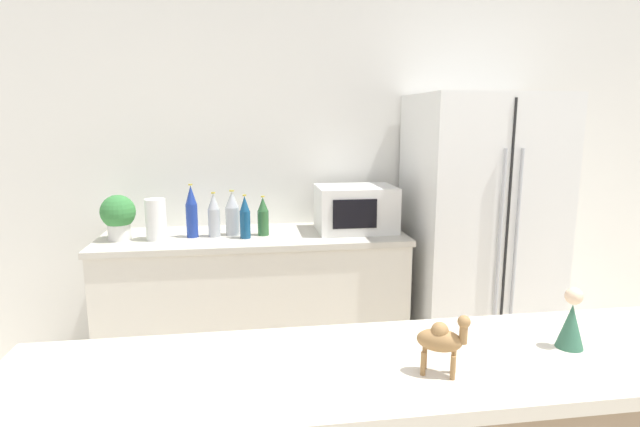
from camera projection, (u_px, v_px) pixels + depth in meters
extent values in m
cube|color=white|center=(327.00, 169.00, 3.36)|extent=(8.00, 0.06, 2.55)
cube|color=silver|center=(256.00, 308.00, 3.12)|extent=(1.80, 0.60, 0.88)
cube|color=beige|center=(254.00, 237.00, 3.04)|extent=(1.83, 0.63, 0.03)
cube|color=white|center=(478.00, 235.00, 3.18)|extent=(0.85, 0.69, 1.75)
cube|color=black|center=(506.00, 249.00, 2.84)|extent=(0.01, 0.01, 1.68)
cylinder|color=#B2B5BA|center=(500.00, 234.00, 2.80)|extent=(0.02, 0.02, 0.96)
cylinder|color=#B2B5BA|center=(517.00, 234.00, 2.82)|extent=(0.02, 0.02, 0.96)
cube|color=beige|center=(442.00, 363.00, 1.28)|extent=(2.22, 0.48, 0.03)
cylinder|color=silver|center=(119.00, 232.00, 2.89)|extent=(0.13, 0.13, 0.09)
sphere|color=#387F3D|center=(118.00, 212.00, 2.86)|extent=(0.20, 0.20, 0.20)
cylinder|color=white|center=(156.00, 219.00, 2.87)|extent=(0.12, 0.12, 0.24)
cube|color=white|center=(355.00, 208.00, 3.12)|extent=(0.48, 0.36, 0.28)
cube|color=black|center=(355.00, 214.00, 2.93)|extent=(0.26, 0.01, 0.17)
cylinder|color=#2D6033|center=(263.00, 223.00, 3.00)|extent=(0.07, 0.07, 0.15)
cone|color=#2D6033|center=(263.00, 204.00, 2.98)|extent=(0.06, 0.06, 0.08)
cylinder|color=gold|center=(263.00, 197.00, 2.97)|extent=(0.02, 0.02, 0.01)
cylinder|color=navy|center=(192.00, 221.00, 2.94)|extent=(0.07, 0.07, 0.20)
cone|color=navy|center=(191.00, 195.00, 2.92)|extent=(0.07, 0.07, 0.11)
cylinder|color=gold|center=(190.00, 185.00, 2.91)|extent=(0.02, 0.02, 0.01)
cylinder|color=navy|center=(245.00, 225.00, 2.92)|extent=(0.06, 0.06, 0.16)
cone|color=navy|center=(245.00, 204.00, 2.90)|extent=(0.06, 0.06, 0.09)
cylinder|color=gold|center=(244.00, 195.00, 2.89)|extent=(0.02, 0.02, 0.01)
cylinder|color=#B2B7BC|center=(233.00, 221.00, 3.00)|extent=(0.08, 0.08, 0.17)
cone|color=#B2B7BC|center=(232.00, 199.00, 2.98)|extent=(0.08, 0.08, 0.10)
cylinder|color=gold|center=(232.00, 191.00, 2.97)|extent=(0.03, 0.03, 0.01)
cylinder|color=#B2B7BC|center=(214.00, 223.00, 2.96)|extent=(0.07, 0.07, 0.17)
cone|color=#B2B7BC|center=(213.00, 201.00, 2.94)|extent=(0.07, 0.07, 0.09)
cylinder|color=gold|center=(213.00, 193.00, 2.93)|extent=(0.02, 0.02, 0.01)
ellipsoid|color=olive|center=(439.00, 340.00, 1.17)|extent=(0.12, 0.10, 0.05)
sphere|color=olive|center=(440.00, 330.00, 1.17)|extent=(0.04, 0.04, 0.04)
cylinder|color=olive|center=(463.00, 333.00, 1.15)|extent=(0.02, 0.02, 0.05)
sphere|color=olive|center=(464.00, 322.00, 1.15)|extent=(0.03, 0.03, 0.03)
cylinder|color=olive|center=(454.00, 361.00, 1.19)|extent=(0.01, 0.01, 0.06)
cylinder|color=olive|center=(453.00, 368.00, 1.16)|extent=(0.01, 0.01, 0.06)
cylinder|color=olive|center=(425.00, 357.00, 1.21)|extent=(0.01, 0.01, 0.06)
cylinder|color=olive|center=(423.00, 364.00, 1.18)|extent=(0.01, 0.01, 0.06)
cone|color=#33664C|center=(571.00, 326.00, 1.32)|extent=(0.07, 0.07, 0.12)
sphere|color=beige|center=(574.00, 296.00, 1.30)|extent=(0.05, 0.05, 0.05)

